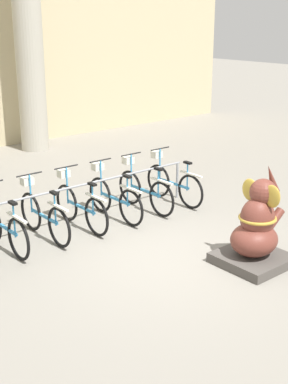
% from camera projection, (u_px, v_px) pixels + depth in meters
% --- Properties ---
extents(ground_plane, '(60.00, 60.00, 0.00)m').
position_uv_depth(ground_plane, '(166.00, 255.00, 8.51)').
color(ground_plane, gray).
extents(column_right, '(0.95, 0.95, 5.16)m').
position_uv_depth(column_right, '(29.00, 54.00, 14.35)').
color(column_right, '#ADA899').
rests_on(column_right, ground_plane).
extents(bike_rack, '(6.49, 0.05, 0.77)m').
position_uv_depth(bike_rack, '(40.00, 200.00, 9.04)').
color(bike_rack, gray).
rests_on(bike_rack, ground_plane).
extents(bicycle_3, '(0.48, 1.64, 1.05)m').
position_uv_depth(bicycle_3, '(3.00, 226.00, 8.60)').
color(bicycle_3, black).
rests_on(bicycle_3, ground_plane).
extents(bicycle_4, '(0.48, 1.64, 1.05)m').
position_uv_depth(bicycle_4, '(43.00, 215.00, 9.06)').
color(bicycle_4, black).
rests_on(bicycle_4, ground_plane).
extents(bicycle_5, '(0.48, 1.64, 1.05)m').
position_uv_depth(bicycle_5, '(80.00, 206.00, 9.50)').
color(bicycle_5, black).
rests_on(bicycle_5, ground_plane).
extents(bicycle_6, '(0.48, 1.64, 1.05)m').
position_uv_depth(bicycle_6, '(114.00, 197.00, 9.93)').
color(bicycle_6, black).
rests_on(bicycle_6, ground_plane).
extents(bicycle_7, '(0.48, 1.64, 1.05)m').
position_uv_depth(bicycle_7, '(144.00, 189.00, 10.38)').
color(bicycle_7, black).
rests_on(bicycle_7, ground_plane).
extents(bicycle_8, '(0.48, 1.64, 1.05)m').
position_uv_depth(bicycle_8, '(173.00, 182.00, 10.80)').
color(bicycle_8, black).
rests_on(bicycle_8, ground_plane).
extents(elephant_statue, '(1.00, 1.00, 1.56)m').
position_uv_depth(elephant_statue, '(256.00, 231.00, 8.08)').
color(elephant_statue, '#4C4742').
rests_on(elephant_statue, ground_plane).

